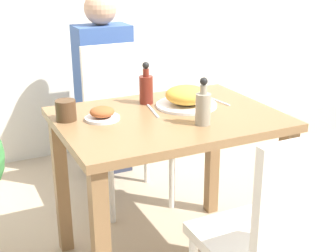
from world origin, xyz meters
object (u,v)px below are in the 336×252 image
Objects in this scene: food_plate at (187,97)px; chair_far at (124,115)px; person_figure at (104,86)px; chair_near at (281,237)px; side_plate at (102,114)px; drink_cup at (66,110)px; sauce_bottle at (146,88)px; condiment_bottle at (203,107)px.

chair_far is at bearing 97.27° from food_plate.
person_figure is (-0.06, 1.01, -0.19)m from food_plate.
side_plate is (-0.34, 0.76, 0.24)m from chair_near.
drink_cup reaches higher than side_plate.
side_plate is 0.75× the size of sauce_bottle.
sauce_bottle is (-0.07, -0.49, 0.29)m from chair_far.
sauce_bottle and condiment_bottle have the same top height.
chair_near is at bearing -84.41° from sauce_bottle.
side_plate is at bearing -178.63° from food_plate.
food_plate is 0.40m from side_plate.
condiment_bottle reaches higher than drink_cup.
person_figure is at bearing 93.32° from food_plate.
side_plate is 0.75× the size of condiment_bottle.
condiment_bottle reaches higher than chair_near.
drink_cup is 0.40m from sauce_bottle.
chair_near is at bearing -59.63° from drink_cup.
side_plate is 0.42m from condiment_bottle.
drink_cup is at bearing -116.52° from person_figure.
chair_near is at bearing -89.20° from chair_far.
chair_far reaches higher than side_plate.
condiment_bottle is at bearing -88.48° from chair_far.
sauce_bottle is (-0.15, 0.12, 0.03)m from food_plate.
chair_near is at bearing -65.76° from side_plate.
chair_near is 6.16× the size of side_plate.
person_figure reaches higher than drink_cup.
condiment_bottle reaches higher than side_plate.
chair_far is at bearing 91.52° from condiment_bottle.
chair_near is 0.87m from side_plate.
food_plate is at bearing -94.36° from chair_near.
sauce_bottle is (0.39, 0.07, 0.03)m from drink_cup.
sauce_bottle reaches higher than chair_far.
chair_near and chair_far have the same top height.
condiment_bottle reaches higher than chair_far.
chair_far is at bearing -89.20° from chair_near.
sauce_bottle reaches higher than food_plate.
person_figure reaches higher than condiment_bottle.
chair_far is 0.74m from side_plate.
sauce_bottle is 1.00× the size of condiment_bottle.
person_figure is at bearing 71.38° from side_plate.
condiment_bottle is (-0.06, -0.24, 0.03)m from food_plate.
side_plate is (-0.32, -0.62, 0.24)m from chair_far.
food_plate is at bearing -82.73° from chair_far.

